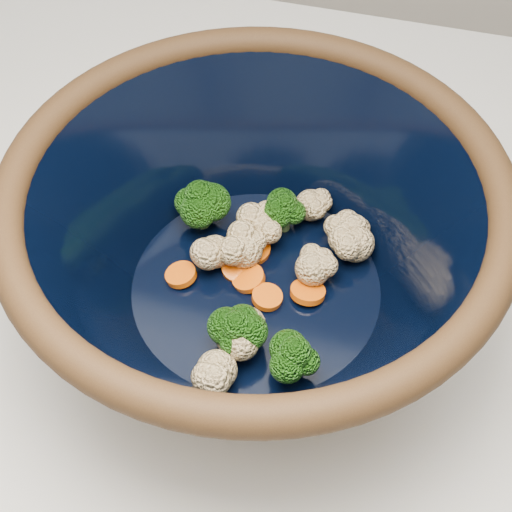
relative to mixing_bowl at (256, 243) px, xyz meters
The scene contains 2 objects.
mixing_bowl is the anchor object (origin of this frame).
vegetable_pile 0.04m from the mixing_bowl, 50.14° to the left, with size 0.18×0.22×0.06m.
Camera 1 is at (0.20, -0.25, 1.45)m, focal length 50.00 mm.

